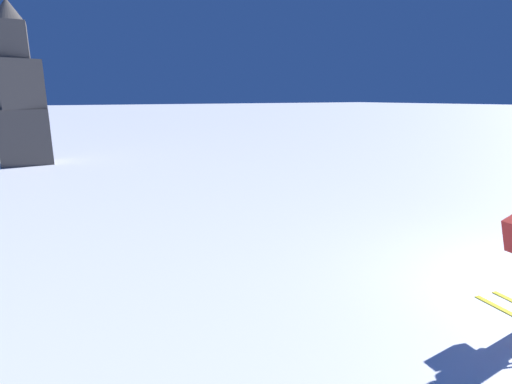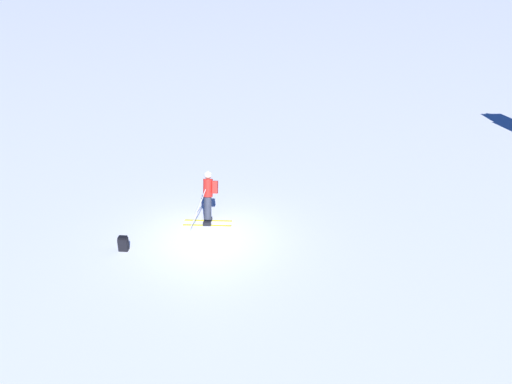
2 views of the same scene
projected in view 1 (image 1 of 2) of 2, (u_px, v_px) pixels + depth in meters
rock_pillar at (19, 98)px, 16.90m from camera, size 1.98×1.74×6.76m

